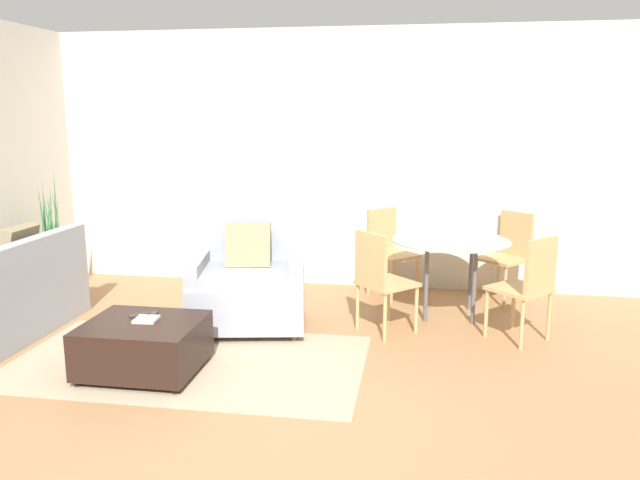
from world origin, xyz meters
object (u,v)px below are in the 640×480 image
potted_plant (55,266)px  dining_chair_near_left (380,276)px  tv_remote_primary (140,315)px  book_stack (146,319)px  dining_chair_near_right (529,282)px  ottoman (144,345)px  dining_table (450,248)px  dining_chair_far_left (388,246)px  tv_remote_secondary (153,314)px  dining_chair_far_right (509,250)px  armchair (248,285)px

potted_plant → dining_chair_near_left: size_ratio=1.47×
tv_remote_primary → book_stack: bearing=-47.6°
potted_plant → dining_chair_near_right: potted_plant is taller
ottoman → tv_remote_primary: 0.25m
dining_table → dining_chair_far_left: dining_chair_far_left is taller
potted_plant → dining_chair_near_left: 3.44m
book_stack → tv_remote_secondary: bearing=92.3°
book_stack → dining_chair_near_right: 3.04m
book_stack → dining_chair_far_right: (2.85, 2.28, 0.12)m
dining_table → dining_chair_near_left: size_ratio=1.21×
armchair → dining_chair_near_right: (2.38, -0.02, 0.14)m
potted_plant → dining_chair_near_left: bearing=-9.8°
armchair → tv_remote_primary: 1.12m
ottoman → dining_chair_far_left: (1.65, 2.32, 0.31)m
tv_remote_primary → dining_chair_near_right: bearing=17.8°
tv_remote_primary → dining_chair_far_right: (2.95, 2.17, 0.13)m
potted_plant → dining_chair_far_right: potted_plant is taller
tv_remote_secondary → potted_plant: (-1.75, 1.51, -0.07)m
tv_remote_primary → dining_chair_near_right: (2.95, 0.95, 0.13)m
potted_plant → dining_chair_near_left: potted_plant is taller
dining_chair_near_left → dining_chair_far_right: bearing=45.0°
tv_remote_primary → dining_chair_near_left: 1.98m
armchair → tv_remote_primary: (-0.57, -0.97, 0.01)m
dining_chair_far_left → potted_plant: bearing=-169.3°
book_stack → dining_table: (2.24, 1.67, 0.25)m
tv_remote_secondary → dining_chair_far_right: 3.58m
potted_plant → dining_chair_near_right: 4.65m
dining_chair_near_left → dining_chair_far_left: 1.22m
potted_plant → dining_chair_far_left: bearing=10.7°
book_stack → dining_chair_near_right: bearing=20.4°
dining_chair_near_left → dining_chair_far_right: size_ratio=1.00×
dining_chair_far_left → dining_chair_far_right: same height
dining_table → potted_plant: bearing=-179.6°
book_stack → tv_remote_secondary: (-0.01, 0.13, -0.01)m
armchair → tv_remote_secondary: size_ratio=7.47×
armchair → potted_plant: potted_plant is taller
tv_remote_secondary → dining_chair_near_right: size_ratio=0.17×
tv_remote_secondary → dining_table: size_ratio=0.14×
book_stack → tv_remote_secondary: 0.13m
book_stack → potted_plant: 2.41m
dining_chair_far_left → dining_chair_far_right: bearing=0.0°
ottoman → book_stack: book_stack is taller
dining_chair_near_right → dining_chair_near_left: bearing=-180.0°
armchair → ottoman: size_ratio=1.37×
dining_chair_near_right → tv_remote_secondary: bearing=-161.9°
tv_remote_secondary → dining_chair_far_left: dining_chair_far_left is taller
potted_plant → dining_table: (4.00, 0.03, 0.32)m
book_stack → dining_chair_near_left: dining_chair_near_left is taller
dining_chair_far_right → tv_remote_primary: bearing=-143.7°
dining_chair_near_left → tv_remote_primary: bearing=-151.3°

